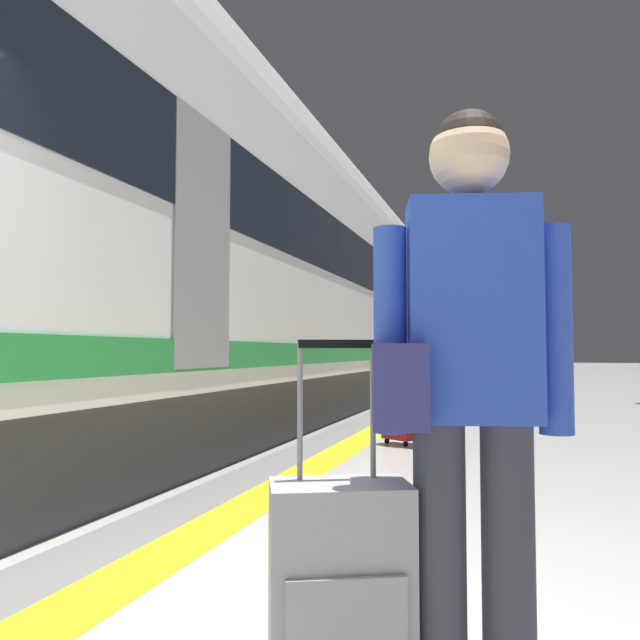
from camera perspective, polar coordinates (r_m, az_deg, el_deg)
safety_line_strip at (r=11.31m, az=8.66°, el=-8.12°), size 0.36×80.00×0.01m
tactile_edge_band at (r=11.36m, az=7.05°, el=-8.11°), size 0.60×80.00×0.01m
high_speed_train at (r=9.94m, az=-5.33°, el=5.59°), size 2.94×30.83×4.97m
traveller_foreground at (r=1.72m, az=13.39°, el=-4.49°), size 0.55×0.36×1.70m
rolling_suitcase_foreground at (r=1.82m, az=1.87°, el=-24.32°), size 0.44×0.36×1.06m
passenger_near at (r=6.98m, az=10.09°, el=-2.88°), size 0.52×0.41×1.74m
suitcase_near at (r=6.96m, az=7.46°, el=-8.53°), size 0.44×0.40×1.03m
passenger_mid at (r=10.71m, az=13.24°, el=-3.00°), size 0.53×0.33×1.69m
duffel_bag_mid at (r=10.64m, az=14.99°, el=-7.57°), size 0.44×0.26×0.36m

